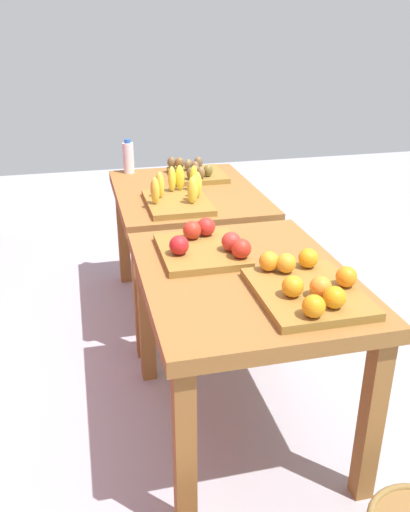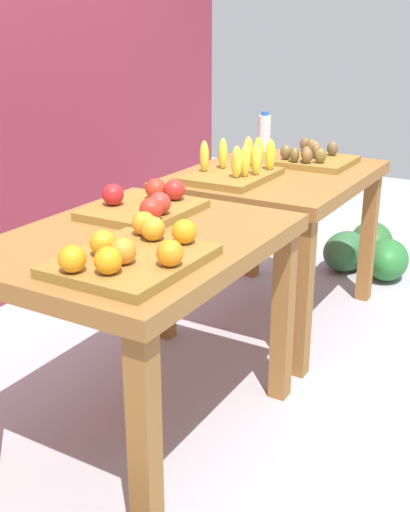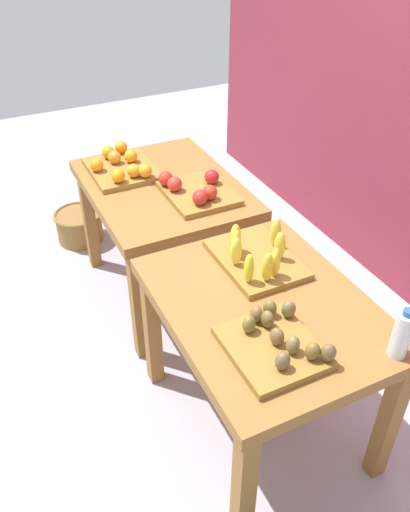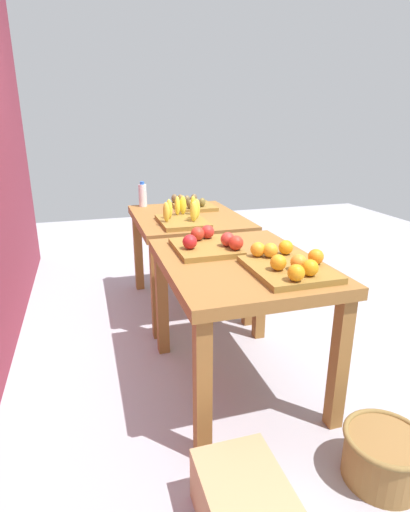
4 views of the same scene
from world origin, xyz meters
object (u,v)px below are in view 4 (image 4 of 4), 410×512
object	(u,v)px
cardboard_produce_box	(244,507)
kiwi_bin	(192,205)
banana_crate	(183,217)
display_table_left	(239,279)
orange_bin	(288,264)
watermelon_pile	(188,255)
apple_bin	(208,244)
water_bottle	(143,195)
display_table_right	(187,229)
wicker_basket	(383,456)

from	to	relation	value
cardboard_produce_box	kiwi_bin	bearing A→B (deg)	-10.33
banana_crate	cardboard_produce_box	world-z (taller)	banana_crate
kiwi_bin	display_table_left	bearing A→B (deg)	175.68
orange_bin	watermelon_pile	xyz separation A→B (m)	(2.25, -0.07, -0.67)
apple_bin	water_bottle	bearing A→B (deg)	6.95
apple_bin	watermelon_pile	world-z (taller)	apple_bin
apple_bin	display_table_right	bearing A→B (deg)	-7.05
kiwi_bin	watermelon_pile	size ratio (longest dim) A/B	0.57
apple_bin	wicker_basket	distance (m)	1.30
display_table_left	watermelon_pile	size ratio (longest dim) A/B	1.66
apple_bin	water_bottle	xyz separation A→B (m)	(1.36, 0.17, 0.06)
banana_crate	kiwi_bin	distance (m)	0.51
water_bottle	wicker_basket	world-z (taller)	water_bottle
orange_bin	water_bottle	size ratio (longest dim) A/B	2.17
apple_bin	kiwi_bin	distance (m)	1.16
wicker_basket	banana_crate	bearing A→B (deg)	14.74
display_table_left	watermelon_pile	world-z (taller)	display_table_left
water_bottle	watermelon_pile	size ratio (longest dim) A/B	0.34
display_table_left	cardboard_produce_box	xyz separation A→B (m)	(-0.85, 0.30, -0.53)
display_table_right	cardboard_produce_box	bearing A→B (deg)	171.36
apple_bin	cardboard_produce_box	distance (m)	1.28
display_table_left	kiwi_bin	bearing A→B (deg)	-4.32
kiwi_bin	watermelon_pile	xyz separation A→B (m)	(0.67, -0.12, -0.67)
banana_crate	water_bottle	xyz separation A→B (m)	(0.69, 0.19, 0.05)
apple_bin	wicker_basket	size ratio (longest dim) A/B	1.16
display_table_right	display_table_left	bearing A→B (deg)	180.00
kiwi_bin	cardboard_produce_box	xyz separation A→B (m)	(-2.21, 0.40, -0.67)
orange_bin	kiwi_bin	distance (m)	1.59
display_table_right	wicker_basket	bearing A→B (deg)	-169.67
apple_bin	kiwi_bin	bearing A→B (deg)	-10.65
banana_crate	cardboard_produce_box	xyz separation A→B (m)	(-1.73, 0.21, -0.69)
water_bottle	wicker_basket	size ratio (longest dim) A/B	0.61
water_bottle	wicker_basket	distance (m)	2.56
wicker_basket	cardboard_produce_box	distance (m)	0.65
water_bottle	cardboard_produce_box	size ratio (longest dim) A/B	0.53
display_table_right	apple_bin	distance (m)	0.93
apple_bin	orange_bin	bearing A→B (deg)	-149.08
kiwi_bin	cardboard_produce_box	bearing A→B (deg)	169.67
display_table_right	orange_bin	world-z (taller)	orange_bin
display_table_left	cardboard_produce_box	size ratio (longest dim) A/B	2.60
display_table_right	watermelon_pile	size ratio (longest dim) A/B	1.66
wicker_basket	cardboard_produce_box	size ratio (longest dim) A/B	0.86
watermelon_pile	kiwi_bin	bearing A→B (deg)	169.40
water_bottle	watermelon_pile	world-z (taller)	water_bottle
banana_crate	kiwi_bin	world-z (taller)	banana_crate
display_table_left	banana_crate	bearing A→B (deg)	5.97
display_table_right	banana_crate	bearing A→B (deg)	159.01
apple_bin	wicker_basket	bearing A→B (deg)	-155.44
display_table_left	orange_bin	xyz separation A→B (m)	(-0.24, -0.16, 0.15)
display_table_right	apple_bin	size ratio (longest dim) A/B	2.60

